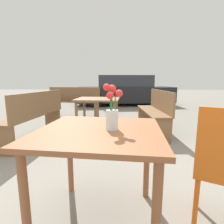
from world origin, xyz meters
TOP-DOWN VIEW (x-y plane):
  - ground_plane at (0.00, 0.00)m, footprint 40.00×40.00m
  - table_front at (0.00, 0.00)m, footprint 0.89×0.87m
  - flower_vase at (0.09, -0.01)m, footprint 0.13×0.13m
  - bench_near at (0.90, 2.36)m, footprint 0.44×1.47m
  - bench_middle at (-1.30, 1.82)m, footprint 0.53×1.59m
  - bench_far at (-1.17, 3.92)m, footprint 1.58×0.55m
  - table_back at (-0.25, 2.16)m, footprint 0.85×0.73m
  - parked_car at (0.41, 6.67)m, footprint 4.20×2.17m

SIDE VIEW (x-z plane):
  - ground_plane at x=0.00m, z-range 0.00..0.00m
  - bench_near at x=0.90m, z-range 0.03..0.88m
  - bench_far at x=-1.17m, z-range 0.03..0.88m
  - bench_middle at x=-1.30m, z-range 0.03..0.88m
  - table_back at x=-0.25m, z-range 0.23..0.94m
  - parked_car at x=0.41m, z-range -0.03..1.23m
  - table_front at x=0.00m, z-range 0.25..0.96m
  - flower_vase at x=0.09m, z-range 0.67..0.98m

